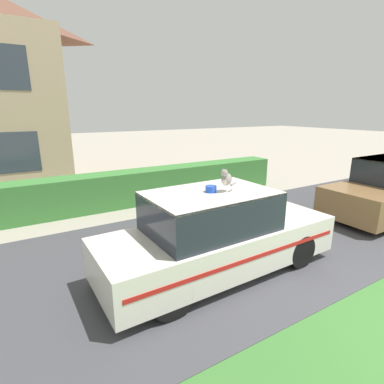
% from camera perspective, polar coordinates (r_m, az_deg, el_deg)
% --- Properties ---
extents(road_strip, '(28.00, 5.09, 0.01)m').
position_cam_1_polar(road_strip, '(7.14, 10.67, -8.56)').
color(road_strip, '#424247').
rests_on(road_strip, ground).
extents(garden_hedge, '(10.83, 0.84, 1.05)m').
position_cam_1_polar(garden_hedge, '(9.51, -11.76, 0.76)').
color(garden_hedge, '#3D7F38').
rests_on(garden_hedge, ground).
extents(police_car, '(4.43, 1.67, 1.63)m').
position_cam_1_polar(police_car, '(5.38, 4.78, -8.15)').
color(police_car, black).
rests_on(police_car, road_strip).
extents(cat, '(0.36, 0.26, 0.31)m').
position_cam_1_polar(cat, '(5.01, 6.53, 2.59)').
color(cat, gray).
rests_on(cat, police_car).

